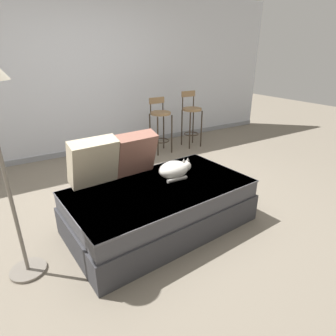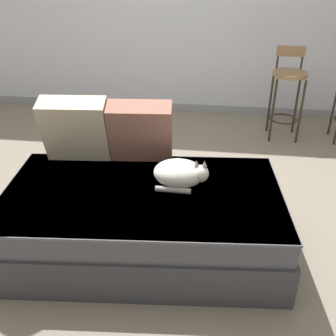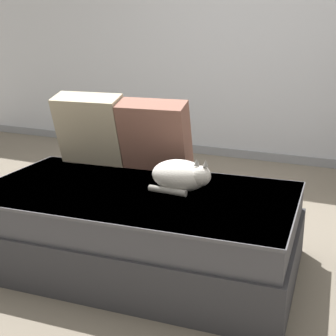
% 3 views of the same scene
% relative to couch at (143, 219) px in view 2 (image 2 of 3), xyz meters
% --- Properties ---
extents(ground_plane, '(16.00, 16.00, 0.00)m').
position_rel_couch_xyz_m(ground_plane, '(0.00, 0.40, -0.23)').
color(ground_plane, slate).
rests_on(ground_plane, ground).
extents(wall_baseboard_trim, '(8.00, 0.02, 0.09)m').
position_rel_couch_xyz_m(wall_baseboard_trim, '(0.00, 2.60, -0.18)').
color(wall_baseboard_trim, gray).
rests_on(wall_baseboard_trim, ground).
extents(couch, '(1.85, 1.14, 0.45)m').
position_rel_couch_xyz_m(couch, '(0.00, 0.00, 0.00)').
color(couch, '#353539').
rests_on(couch, ground).
extents(throw_pillow_corner, '(0.47, 0.31, 0.48)m').
position_rel_couch_xyz_m(throw_pillow_corner, '(-0.52, 0.35, 0.46)').
color(throw_pillow_corner, beige).
rests_on(throw_pillow_corner, couch).
extents(throw_pillow_middle, '(0.45, 0.31, 0.46)m').
position_rel_couch_xyz_m(throw_pillow_middle, '(-0.08, 0.39, 0.45)').
color(throw_pillow_middle, '#936051').
rests_on(throw_pillow_middle, couch).
extents(cat, '(0.35, 0.25, 0.20)m').
position_rel_couch_xyz_m(cat, '(0.23, 0.10, 0.31)').
color(cat, white).
rests_on(cat, couch).
extents(bar_stool_near_window, '(0.34, 0.34, 0.93)m').
position_rel_couch_xyz_m(bar_stool_near_window, '(1.14, 1.97, 0.33)').
color(bar_stool_near_window, '#2D2319').
rests_on(bar_stool_near_window, ground).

